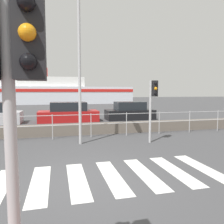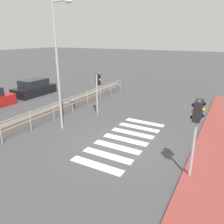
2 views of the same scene
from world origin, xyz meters
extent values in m
plane|color=#424244|center=(0.00, 0.00, 0.00)|extent=(160.00, 160.00, 0.00)
cube|color=brown|center=(0.00, -4.10, 0.06)|extent=(24.00, 1.80, 0.12)
cube|color=silver|center=(-2.01, 0.00, 0.00)|extent=(0.45, 2.40, 0.01)
cube|color=silver|center=(-1.11, 0.00, 0.00)|extent=(0.45, 2.40, 0.01)
cube|color=silver|center=(-0.21, 0.00, 0.00)|extent=(0.45, 2.40, 0.01)
cube|color=silver|center=(0.69, 0.00, 0.00)|extent=(0.45, 2.40, 0.01)
cube|color=silver|center=(1.59, 0.00, 0.00)|extent=(0.45, 2.40, 0.01)
cube|color=silver|center=(2.49, 0.00, 0.00)|extent=(0.45, 2.40, 0.01)
cube|color=silver|center=(3.39, 0.00, 0.00)|extent=(0.45, 2.40, 0.01)
cube|color=#6B6056|center=(0.00, 5.87, 0.27)|extent=(21.93, 0.55, 0.55)
cylinder|color=#B2B2B5|center=(0.00, 4.99, 1.11)|extent=(19.74, 0.03, 0.03)
cylinder|color=#B2B2B5|center=(0.00, 4.99, 0.64)|extent=(19.74, 0.03, 0.03)
cylinder|color=#B2B2B5|center=(-2.69, 4.99, 0.59)|extent=(0.04, 0.04, 1.17)
cylinder|color=#B2B2B5|center=(-0.90, 4.99, 0.59)|extent=(0.04, 0.04, 1.17)
cylinder|color=#B2B2B5|center=(0.90, 4.99, 0.59)|extent=(0.04, 0.04, 1.17)
cylinder|color=#B2B2B5|center=(2.69, 4.99, 0.59)|extent=(0.04, 0.04, 1.17)
cylinder|color=#B2B2B5|center=(4.49, 4.99, 0.59)|extent=(0.04, 0.04, 1.17)
cylinder|color=#B2B2B5|center=(6.28, 4.99, 0.59)|extent=(0.04, 0.04, 1.17)
cylinder|color=#B2B2B5|center=(8.08, 4.99, 0.59)|extent=(0.04, 0.04, 1.17)
cylinder|color=#B2B2B5|center=(9.87, 4.99, 0.59)|extent=(0.04, 0.04, 1.17)
cylinder|color=#B2B2B5|center=(-1.03, -3.46, 1.49)|extent=(0.10, 0.10, 2.98)
cube|color=black|center=(-1.20, -3.46, 2.64)|extent=(0.24, 0.24, 0.68)
sphere|color=black|center=(-1.20, -3.32, 2.85)|extent=(0.13, 0.13, 0.13)
sphere|color=orange|center=(-1.20, -3.32, 2.64)|extent=(0.13, 0.13, 0.13)
sphere|color=black|center=(-1.20, -3.32, 2.43)|extent=(0.13, 0.13, 0.13)
cube|color=black|center=(-0.86, -3.46, 2.64)|extent=(0.24, 0.24, 0.68)
sphere|color=black|center=(-0.86, -3.60, 2.85)|extent=(0.13, 0.13, 0.13)
sphere|color=orange|center=(-0.86, -3.60, 2.64)|extent=(0.13, 0.13, 0.13)
sphere|color=black|center=(-0.86, -3.60, 2.43)|extent=(0.13, 0.13, 0.13)
cylinder|color=#B2B2B5|center=(3.22, 3.32, 1.34)|extent=(0.10, 0.10, 2.68)
cube|color=black|center=(3.39, 3.32, 2.34)|extent=(0.24, 0.24, 0.68)
sphere|color=black|center=(3.39, 3.18, 2.55)|extent=(0.13, 0.13, 0.13)
sphere|color=orange|center=(3.39, 3.18, 2.34)|extent=(0.13, 0.13, 0.13)
sphere|color=black|center=(3.39, 3.18, 2.13)|extent=(0.13, 0.13, 0.13)
cylinder|color=#B2B2B5|center=(0.26, 3.80, 3.35)|extent=(0.12, 0.12, 6.70)
cylinder|color=#B2B2B5|center=(0.26, 3.30, 6.55)|extent=(0.07, 0.99, 0.07)
ellipsoid|color=silver|center=(0.26, 2.81, 6.50)|extent=(0.32, 0.42, 0.19)
cube|color=black|center=(4.96, 11.15, 0.39)|extent=(3.82, 1.74, 0.78)
cube|color=#1E2328|center=(4.96, 11.15, 1.09)|extent=(2.29, 1.53, 0.64)
camera|label=1|loc=(-0.66, -5.34, 2.20)|focal=35.00mm
camera|label=2|loc=(-8.42, -4.30, 4.94)|focal=35.00mm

